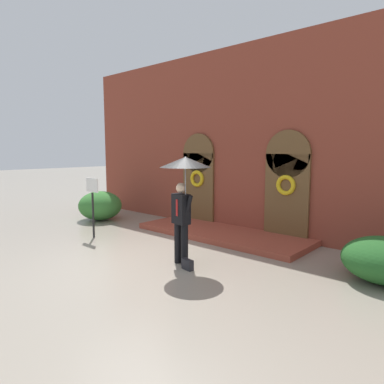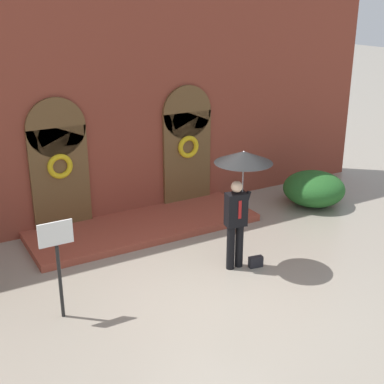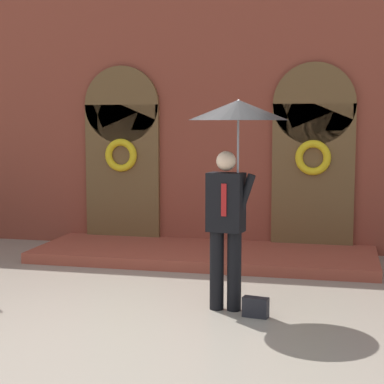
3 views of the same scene
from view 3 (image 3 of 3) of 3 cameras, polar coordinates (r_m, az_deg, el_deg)
ground_plane at (r=7.09m, az=-4.23°, el=-11.18°), size 80.00×80.00×0.00m
building_facade at (r=10.80m, az=2.29°, el=9.25°), size 14.00×2.30×5.60m
person_with_umbrella at (r=7.08m, az=3.85°, el=4.55°), size 1.10×1.10×2.36m
handbag at (r=7.13m, az=5.67°, el=-10.16°), size 0.30×0.17×0.22m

